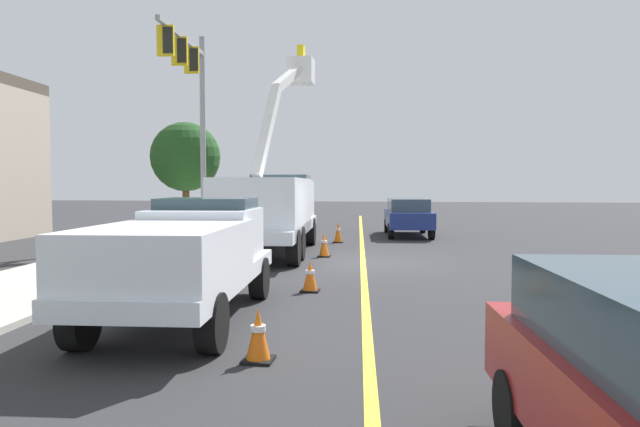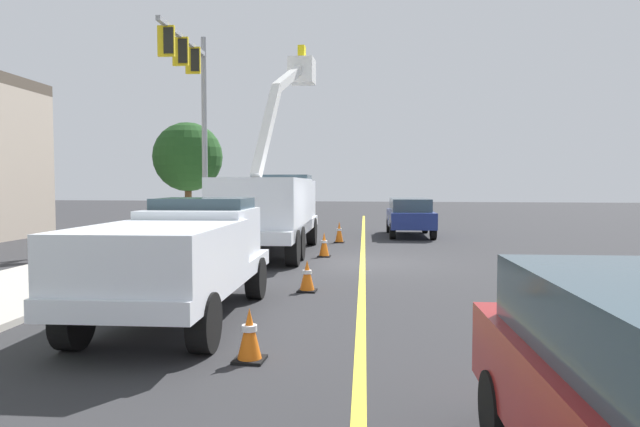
{
  "view_description": "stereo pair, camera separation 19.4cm",
  "coord_description": "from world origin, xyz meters",
  "px_view_note": "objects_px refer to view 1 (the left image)",
  "views": [
    {
      "loc": [
        -16.57,
        -1.02,
        2.33
      ],
      "look_at": [
        1.11,
        1.45,
        1.4
      ],
      "focal_mm": 31.5,
      "sensor_mm": 36.0,
      "label": 1
    },
    {
      "loc": [
        -16.54,
        -1.21,
        2.33
      ],
      "look_at": [
        1.11,
        1.45,
        1.4
      ],
      "focal_mm": 31.5,
      "sensor_mm": 36.0,
      "label": 2
    }
  ],
  "objects_px": {
    "passing_minivan": "(408,214)",
    "traffic_signal_mast": "(192,92)",
    "traffic_cone_leading": "(258,335)",
    "utility_bucket_truck": "(271,205)",
    "service_pickup_truck": "(185,255)",
    "traffic_cone_trailing": "(338,232)",
    "traffic_cone_mid_front": "(310,276)",
    "traffic_cone_mid_rear": "(324,245)"
  },
  "relations": [
    {
      "from": "traffic_cone_leading",
      "to": "traffic_cone_mid_rear",
      "type": "xyz_separation_m",
      "value": [
        10.7,
        0.54,
        0.04
      ]
    },
    {
      "from": "traffic_cone_mid_front",
      "to": "traffic_signal_mast",
      "type": "distance_m",
      "value": 11.7
    },
    {
      "from": "utility_bucket_truck",
      "to": "service_pickup_truck",
      "type": "relative_size",
      "value": 1.46
    },
    {
      "from": "service_pickup_truck",
      "to": "passing_minivan",
      "type": "relative_size",
      "value": 1.17
    },
    {
      "from": "service_pickup_truck",
      "to": "traffic_signal_mast",
      "type": "height_order",
      "value": "traffic_signal_mast"
    },
    {
      "from": "passing_minivan",
      "to": "traffic_signal_mast",
      "type": "distance_m",
      "value": 10.85
    },
    {
      "from": "traffic_cone_trailing",
      "to": "traffic_signal_mast",
      "type": "xyz_separation_m",
      "value": [
        -1.76,
        5.37,
        5.39
      ]
    },
    {
      "from": "traffic_cone_trailing",
      "to": "passing_minivan",
      "type": "bearing_deg",
      "value": -38.99
    },
    {
      "from": "service_pickup_truck",
      "to": "traffic_cone_mid_front",
      "type": "xyz_separation_m",
      "value": [
        2.83,
        -1.72,
        -0.78
      ]
    },
    {
      "from": "traffic_cone_mid_rear",
      "to": "traffic_cone_leading",
      "type": "bearing_deg",
      "value": -177.12
    },
    {
      "from": "utility_bucket_truck",
      "to": "traffic_cone_trailing",
      "type": "relative_size",
      "value": 9.9
    },
    {
      "from": "passing_minivan",
      "to": "traffic_signal_mast",
      "type": "height_order",
      "value": "traffic_signal_mast"
    },
    {
      "from": "traffic_signal_mast",
      "to": "service_pickup_truck",
      "type": "bearing_deg",
      "value": -159.99
    },
    {
      "from": "passing_minivan",
      "to": "traffic_signal_mast",
      "type": "bearing_deg",
      "value": 122.62
    },
    {
      "from": "service_pickup_truck",
      "to": "passing_minivan",
      "type": "bearing_deg",
      "value": -13.67
    },
    {
      "from": "service_pickup_truck",
      "to": "traffic_cone_mid_rear",
      "type": "distance_m",
      "value": 8.81
    },
    {
      "from": "passing_minivan",
      "to": "traffic_cone_leading",
      "type": "height_order",
      "value": "passing_minivan"
    },
    {
      "from": "passing_minivan",
      "to": "traffic_cone_trailing",
      "type": "xyz_separation_m",
      "value": [
        -3.48,
        2.81,
        -0.56
      ]
    },
    {
      "from": "traffic_cone_mid_front",
      "to": "traffic_cone_mid_rear",
      "type": "height_order",
      "value": "traffic_cone_mid_rear"
    },
    {
      "from": "traffic_cone_mid_front",
      "to": "traffic_cone_trailing",
      "type": "xyz_separation_m",
      "value": [
        10.3,
        0.49,
        0.08
      ]
    },
    {
      "from": "traffic_cone_leading",
      "to": "service_pickup_truck",
      "type": "bearing_deg",
      "value": 41.65
    },
    {
      "from": "traffic_cone_trailing",
      "to": "utility_bucket_truck",
      "type": "bearing_deg",
      "value": 153.45
    },
    {
      "from": "utility_bucket_truck",
      "to": "service_pickup_truck",
      "type": "height_order",
      "value": "utility_bucket_truck"
    },
    {
      "from": "traffic_cone_mid_front",
      "to": "traffic_cone_mid_rear",
      "type": "relative_size",
      "value": 0.88
    },
    {
      "from": "service_pickup_truck",
      "to": "traffic_signal_mast",
      "type": "xyz_separation_m",
      "value": [
        11.37,
        4.14,
        4.68
      ]
    },
    {
      "from": "passing_minivan",
      "to": "traffic_cone_leading",
      "type": "distance_m",
      "value": 18.76
    },
    {
      "from": "traffic_cone_mid_rear",
      "to": "traffic_signal_mast",
      "type": "bearing_deg",
      "value": 63.57
    },
    {
      "from": "utility_bucket_truck",
      "to": "passing_minivan",
      "type": "xyz_separation_m",
      "value": [
        7.21,
        -4.68,
        -0.65
      ]
    },
    {
      "from": "traffic_cone_mid_front",
      "to": "traffic_cone_mid_rear",
      "type": "distance_m",
      "value": 5.88
    },
    {
      "from": "passing_minivan",
      "to": "traffic_cone_mid_front",
      "type": "distance_m",
      "value": 13.98
    },
    {
      "from": "utility_bucket_truck",
      "to": "passing_minivan",
      "type": "relative_size",
      "value": 1.7
    },
    {
      "from": "service_pickup_truck",
      "to": "passing_minivan",
      "type": "distance_m",
      "value": 17.09
    },
    {
      "from": "utility_bucket_truck",
      "to": "traffic_cone_mid_rear",
      "type": "bearing_deg",
      "value": -110.44
    },
    {
      "from": "service_pickup_truck",
      "to": "traffic_signal_mast",
      "type": "relative_size",
      "value": 0.69
    },
    {
      "from": "passing_minivan",
      "to": "traffic_cone_leading",
      "type": "relative_size",
      "value": 6.95
    },
    {
      "from": "service_pickup_truck",
      "to": "traffic_cone_leading",
      "type": "distance_m",
      "value": 2.8
    },
    {
      "from": "utility_bucket_truck",
      "to": "traffic_cone_leading",
      "type": "relative_size",
      "value": 11.79
    },
    {
      "from": "traffic_cone_mid_rear",
      "to": "passing_minivan",
      "type": "bearing_deg",
      "value": -19.4
    },
    {
      "from": "traffic_cone_leading",
      "to": "traffic_cone_mid_front",
      "type": "relative_size",
      "value": 1.03
    },
    {
      "from": "utility_bucket_truck",
      "to": "traffic_cone_leading",
      "type": "distance_m",
      "value": 11.73
    },
    {
      "from": "utility_bucket_truck",
      "to": "traffic_cone_trailing",
      "type": "distance_m",
      "value": 4.35
    },
    {
      "from": "traffic_cone_mid_rear",
      "to": "traffic_cone_trailing",
      "type": "distance_m",
      "value": 4.44
    }
  ]
}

